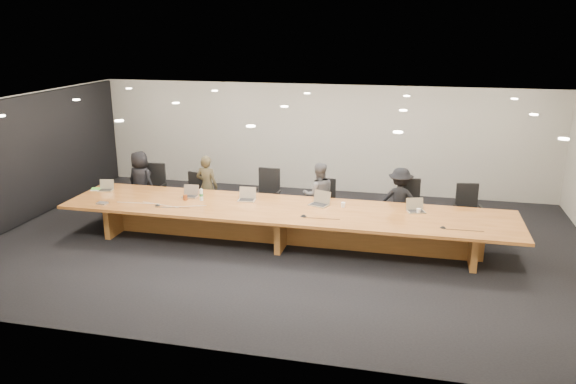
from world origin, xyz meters
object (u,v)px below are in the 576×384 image
Objects in this scene: person_b at (207,186)px; laptop_d at (319,199)px; laptop_e at (416,206)px; paper_cup_near at (343,205)px; paper_cup_far at (419,211)px; mic_right at (443,227)px; chair_left at (191,194)px; laptop_b at (190,191)px; conference_table at (285,219)px; av_box at (102,203)px; mic_left at (157,205)px; person_c at (319,195)px; person_d at (400,200)px; chair_mid_right at (324,202)px; chair_far_left at (153,188)px; chair_mid_left at (267,195)px; amber_mug at (185,197)px; water_bottle at (201,195)px; laptop_a at (105,185)px; mic_center at (303,216)px; laptop_c at (246,194)px; chair_far_right at (468,210)px; chair_right at (409,207)px; person_a at (141,182)px.

person_b is 3.88× the size of laptop_d.
paper_cup_near is (-1.43, -0.03, -0.08)m from laptop_e.
paper_cup_far is 0.88× the size of mic_right.
chair_left and laptop_b have the same top height.
av_box reaches higher than conference_table.
paper_cup_near is at bearing 19.32° from laptop_d.
mic_right is (5.57, -0.03, -0.00)m from mic_left.
person_c reaches higher than person_d.
chair_mid_right is 4.97× the size of av_box.
chair_mid_right is at bearing 118.73° from paper_cup_near.
laptop_e is at bearing 120.53° from paper_cup_far.
chair_far_left is at bearing 164.72° from mic_right.
chair_mid_left is 3.17× the size of laptop_d.
amber_mug reaches higher than av_box.
mic_right is (2.46, -1.77, 0.25)m from chair_mid_right.
water_bottle is at bearing 19.51° from person_d.
person_d reaches higher than mic_left.
person_c reaches higher than laptop_a.
mic_center reaches higher than mic_right.
chair_mid_left is at bearing 118.75° from conference_table.
water_bottle is (0.70, -1.12, 0.37)m from chair_left.
person_c is at bearing 27.76° from laptop_c.
laptop_a reaches higher than water_bottle.
chair_left reaches higher than paper_cup_near.
person_d reaches higher than laptop_d.
person_d is 4.50m from amber_mug.
laptop_c is at bearing 10.87° from amber_mug.
paper_cup_near is at bearing 43.76° from person_d.
amber_mug is 3.27m from paper_cup_near.
laptop_c is at bearing -97.52° from chair_mid_left.
chair_far_left is 0.80× the size of person_c.
paper_cup_far is at bearing -1.99° from paper_cup_near.
person_c reaches higher than chair_far_right.
chair_far_right reaches higher than conference_table.
chair_right is 1.58m from paper_cup_near.
person_d is 1.41m from paper_cup_near.
amber_mug is (-1.26, -0.24, -0.08)m from laptop_c.
av_box and mic_center have the same top height.
av_box is at bearing -172.93° from mic_left.
chair_mid_right is at bearing 17.36° from chair_left.
chair_right is at bearing -166.90° from person_a.
chair_mid_left is 3.04m from person_a.
chair_left is 3.00× the size of laptop_e.
person_d is at bearing 28.85° from conference_table.
laptop_a is 3.13× the size of paper_cup_far.
laptop_c reaches higher than laptop_e.
laptop_e reaches higher than av_box.
mic_right is at bearing -17.67° from chair_far_left.
laptop_e is 1.43m from paper_cup_near.
laptop_a is at bearing -7.13° from person_c.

